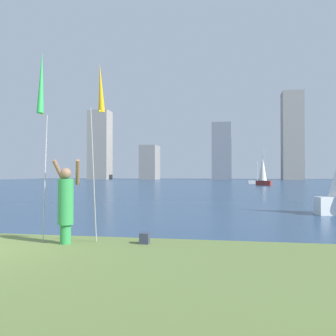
{
  "coord_description": "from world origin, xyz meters",
  "views": [
    {
      "loc": [
        5.63,
        -6.67,
        1.58
      ],
      "look_at": [
        1.71,
        14.73,
        1.92
      ],
      "focal_mm": 39.82,
      "sensor_mm": 36.0,
      "label": 1
    }
  ],
  "objects_px": {
    "sailboat_6": "(263,171)",
    "sailboat_7": "(257,182)",
    "bag": "(145,238)",
    "person": "(66,202)",
    "kite_flag_left": "(41,86)",
    "kite_flag_right": "(100,93)"
  },
  "relations": [
    {
      "from": "sailboat_6",
      "to": "sailboat_7",
      "type": "xyz_separation_m",
      "value": [
        -0.26,
        8.75,
        -1.74
      ]
    },
    {
      "from": "kite_flag_left",
      "to": "bag",
      "type": "distance_m",
      "value": 4.22
    },
    {
      "from": "kite_flag_left",
      "to": "sailboat_6",
      "type": "relative_size",
      "value": 0.86
    },
    {
      "from": "kite_flag_left",
      "to": "bag",
      "type": "relative_size",
      "value": 18.47
    },
    {
      "from": "bag",
      "to": "sailboat_6",
      "type": "xyz_separation_m",
      "value": [
        5.68,
        44.4,
        1.92
      ]
    },
    {
      "from": "person",
      "to": "sailboat_7",
      "type": "distance_m",
      "value": 53.96
    },
    {
      "from": "kite_flag_right",
      "to": "sailboat_7",
      "type": "relative_size",
      "value": 1.17
    },
    {
      "from": "bag",
      "to": "sailboat_6",
      "type": "distance_m",
      "value": 44.8
    },
    {
      "from": "person",
      "to": "sailboat_6",
      "type": "bearing_deg",
      "value": 82.11
    },
    {
      "from": "bag",
      "to": "sailboat_6",
      "type": "height_order",
      "value": "sailboat_6"
    },
    {
      "from": "sailboat_6",
      "to": "sailboat_7",
      "type": "distance_m",
      "value": 8.93
    },
    {
      "from": "kite_flag_right",
      "to": "bag",
      "type": "distance_m",
      "value": 3.61
    },
    {
      "from": "person",
      "to": "kite_flag_right",
      "type": "bearing_deg",
      "value": 45.25
    },
    {
      "from": "bag",
      "to": "sailboat_7",
      "type": "relative_size",
      "value": 0.07
    },
    {
      "from": "sailboat_7",
      "to": "bag",
      "type": "bearing_deg",
      "value": -95.83
    },
    {
      "from": "kite_flag_left",
      "to": "bag",
      "type": "xyz_separation_m",
      "value": [
        2.36,
        0.35,
        -3.48
      ]
    },
    {
      "from": "kite_flag_left",
      "to": "sailboat_7",
      "type": "xyz_separation_m",
      "value": [
        7.78,
        53.5,
        -3.31
      ]
    },
    {
      "from": "kite_flag_right",
      "to": "sailboat_6",
      "type": "xyz_separation_m",
      "value": [
        6.84,
        44.15,
        -1.49
      ]
    },
    {
      "from": "sailboat_6",
      "to": "kite_flag_left",
      "type": "bearing_deg",
      "value": -100.18
    },
    {
      "from": "kite_flag_left",
      "to": "sailboat_7",
      "type": "height_order",
      "value": "kite_flag_left"
    },
    {
      "from": "sailboat_6",
      "to": "person",
      "type": "bearing_deg",
      "value": -99.45
    },
    {
      "from": "bag",
      "to": "person",
      "type": "bearing_deg",
      "value": -169.71
    }
  ]
}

